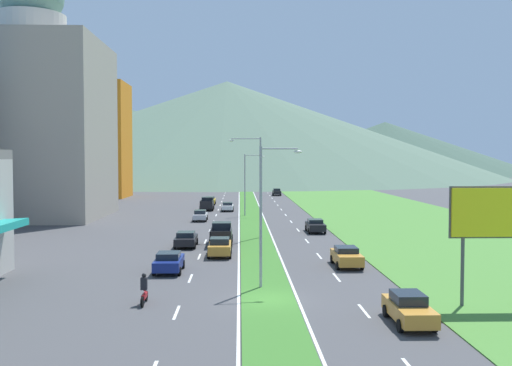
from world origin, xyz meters
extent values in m
plane|color=#424244|center=(0.00, 0.00, 0.00)|extent=(600.00, 600.00, 0.00)
cube|color=#387028|center=(0.00, 60.00, 0.03)|extent=(3.20, 240.00, 0.06)
cube|color=#477F33|center=(20.60, 60.00, 0.03)|extent=(24.00, 240.00, 0.06)
cube|color=silver|center=(-5.10, -2.57, 0.01)|extent=(0.16, 2.80, 0.01)
cube|color=silver|center=(-5.10, 6.15, 0.01)|extent=(0.16, 2.80, 0.01)
cube|color=silver|center=(-5.10, 14.86, 0.01)|extent=(0.16, 2.80, 0.01)
cube|color=silver|center=(-5.10, 23.58, 0.01)|extent=(0.16, 2.80, 0.01)
cube|color=silver|center=(-5.10, 32.29, 0.01)|extent=(0.16, 2.80, 0.01)
cube|color=silver|center=(-5.10, 41.01, 0.01)|extent=(0.16, 2.80, 0.01)
cube|color=silver|center=(-5.10, 49.72, 0.01)|extent=(0.16, 2.80, 0.01)
cube|color=silver|center=(-5.10, 58.44, 0.01)|extent=(0.16, 2.80, 0.01)
cube|color=silver|center=(-5.10, 67.15, 0.01)|extent=(0.16, 2.80, 0.01)
cube|color=silver|center=(-5.10, 75.87, 0.01)|extent=(0.16, 2.80, 0.01)
cube|color=silver|center=(-5.10, 84.58, 0.01)|extent=(0.16, 2.80, 0.01)
cube|color=silver|center=(-5.10, 93.30, 0.01)|extent=(0.16, 2.80, 0.01)
cube|color=silver|center=(-5.10, 102.01, 0.01)|extent=(0.16, 2.80, 0.01)
cube|color=silver|center=(-5.10, 110.73, 0.01)|extent=(0.16, 2.80, 0.01)
cube|color=silver|center=(5.10, -2.57, 0.01)|extent=(0.16, 2.80, 0.01)
cube|color=silver|center=(5.10, 6.15, 0.01)|extent=(0.16, 2.80, 0.01)
cube|color=silver|center=(5.10, 14.86, 0.01)|extent=(0.16, 2.80, 0.01)
cube|color=silver|center=(5.10, 23.58, 0.01)|extent=(0.16, 2.80, 0.01)
cube|color=silver|center=(5.10, 32.29, 0.01)|extent=(0.16, 2.80, 0.01)
cube|color=silver|center=(5.10, 41.01, 0.01)|extent=(0.16, 2.80, 0.01)
cube|color=silver|center=(5.10, 49.72, 0.01)|extent=(0.16, 2.80, 0.01)
cube|color=silver|center=(5.10, 58.44, 0.01)|extent=(0.16, 2.80, 0.01)
cube|color=silver|center=(5.10, 67.15, 0.01)|extent=(0.16, 2.80, 0.01)
cube|color=silver|center=(5.10, 75.87, 0.01)|extent=(0.16, 2.80, 0.01)
cube|color=silver|center=(5.10, 84.58, 0.01)|extent=(0.16, 2.80, 0.01)
cube|color=silver|center=(5.10, 93.30, 0.01)|extent=(0.16, 2.80, 0.01)
cube|color=silver|center=(5.10, 102.01, 0.01)|extent=(0.16, 2.80, 0.01)
cube|color=silver|center=(5.10, 110.73, 0.01)|extent=(0.16, 2.80, 0.01)
cube|color=silver|center=(-1.75, 60.00, 0.01)|extent=(0.16, 240.00, 0.01)
cube|color=silver|center=(1.75, 60.00, 0.01)|extent=(0.16, 240.00, 0.01)
cube|color=#9E9384|center=(-30.48, 47.42, 12.33)|extent=(19.29, 19.29, 24.65)
cylinder|color=beige|center=(-30.48, 47.42, 26.42)|extent=(9.29, 9.29, 3.54)
cube|color=orange|center=(-31.66, 88.68, 12.15)|extent=(12.11, 12.11, 24.31)
cone|color=#3D5647|center=(-83.51, 228.11, 21.06)|extent=(237.02, 237.02, 42.11)
cone|color=#516B56|center=(-7.21, 225.49, 21.55)|extent=(239.09, 239.09, 43.11)
cone|color=#3D5647|center=(76.83, 271.11, 13.92)|extent=(155.79, 155.79, 27.84)
cylinder|color=#99999E|center=(-0.33, 3.14, 4.55)|extent=(0.18, 0.18, 9.10)
cylinder|color=#99999E|center=(0.86, 3.19, 8.95)|extent=(2.37, 0.19, 0.10)
ellipsoid|color=silver|center=(2.04, 3.23, 8.75)|extent=(0.56, 0.28, 0.20)
cylinder|color=#99999E|center=(0.50, 25.90, 5.26)|extent=(0.18, 0.18, 10.52)
cylinder|color=#99999E|center=(-1.01, 26.01, 10.37)|extent=(3.03, 0.32, 0.10)
ellipsoid|color=silver|center=(-2.52, 26.12, 10.17)|extent=(0.56, 0.28, 0.20)
cylinder|color=#99999E|center=(-0.91, 48.67, 4.46)|extent=(0.18, 0.18, 8.91)
cylinder|color=#99999E|center=(0.37, 48.69, 8.76)|extent=(2.56, 0.14, 0.10)
ellipsoid|color=silver|center=(1.65, 48.71, 8.56)|extent=(0.56, 0.28, 0.20)
cylinder|color=#4C4C51|center=(10.81, -1.78, 1.98)|extent=(0.20, 0.20, 3.96)
cube|color=yellow|center=(12.44, -1.88, 5.32)|extent=(4.65, 0.16, 2.72)
cube|color=#4C4C51|center=(12.44, -1.76, 5.32)|extent=(4.85, 0.08, 2.92)
cube|color=black|center=(6.65, 93.15, 0.71)|extent=(1.72, 4.22, 0.78)
cube|color=black|center=(6.65, 93.32, 1.34)|extent=(1.48, 1.86, 0.48)
cylinder|color=black|center=(7.48, 91.85, 0.32)|extent=(0.22, 0.64, 0.64)
cylinder|color=black|center=(5.82, 91.85, 0.32)|extent=(0.22, 0.64, 0.64)
cylinder|color=black|center=(7.48, 94.46, 0.32)|extent=(0.22, 0.64, 0.64)
cylinder|color=black|center=(5.82, 94.46, 0.32)|extent=(0.22, 0.64, 0.64)
cube|color=navy|center=(-6.87, 8.43, 0.67)|extent=(1.88, 4.21, 0.70)
cube|color=black|center=(-6.87, 8.26, 1.25)|extent=(1.62, 1.85, 0.45)
cylinder|color=black|center=(-7.77, 9.73, 0.32)|extent=(0.22, 0.64, 0.64)
cylinder|color=black|center=(-5.96, 9.73, 0.32)|extent=(0.22, 0.64, 0.64)
cylinder|color=black|center=(-7.77, 7.13, 0.32)|extent=(0.22, 0.64, 0.64)
cylinder|color=black|center=(-5.96, 7.13, 0.32)|extent=(0.22, 0.64, 0.64)
cube|color=yellow|center=(-6.94, 68.86, 0.67)|extent=(1.76, 4.14, 0.69)
cube|color=black|center=(-6.94, 68.69, 1.23)|extent=(1.52, 1.82, 0.44)
cylinder|color=black|center=(-7.78, 70.14, 0.32)|extent=(0.22, 0.64, 0.64)
cylinder|color=black|center=(-6.09, 70.14, 0.32)|extent=(0.22, 0.64, 0.64)
cylinder|color=black|center=(-7.78, 67.57, 0.32)|extent=(0.22, 0.64, 0.64)
cylinder|color=black|center=(-6.09, 67.57, 0.32)|extent=(0.22, 0.64, 0.64)
cube|color=black|center=(-6.72, 20.24, 0.65)|extent=(1.88, 4.42, 0.66)
cube|color=black|center=(-6.72, 20.07, 1.21)|extent=(1.62, 1.94, 0.46)
cylinder|color=black|center=(-7.62, 21.61, 0.32)|extent=(0.22, 0.64, 0.64)
cylinder|color=black|center=(-5.81, 21.61, 0.32)|extent=(0.22, 0.64, 0.64)
cylinder|color=black|center=(-7.62, 18.87, 0.32)|extent=(0.22, 0.64, 0.64)
cylinder|color=black|center=(-5.81, 18.87, 0.32)|extent=(0.22, 0.64, 0.64)
cube|color=#B2B2B7|center=(-6.90, 42.39, 0.64)|extent=(1.70, 4.25, 0.64)
cube|color=black|center=(-6.90, 42.22, 1.21)|extent=(1.46, 1.87, 0.49)
cylinder|color=black|center=(-7.72, 43.71, 0.32)|extent=(0.22, 0.64, 0.64)
cylinder|color=black|center=(-6.08, 43.71, 0.32)|extent=(0.22, 0.64, 0.64)
cylinder|color=black|center=(-7.72, 41.08, 0.32)|extent=(0.22, 0.64, 0.64)
cylinder|color=black|center=(-6.08, 41.08, 0.32)|extent=(0.22, 0.64, 0.64)
cube|color=#C6842D|center=(-3.36, 15.06, 0.70)|extent=(1.86, 4.12, 0.77)
cube|color=black|center=(-3.36, 14.90, 1.34)|extent=(1.60, 1.81, 0.50)
cylinder|color=black|center=(-4.26, 16.34, 0.32)|extent=(0.22, 0.64, 0.64)
cylinder|color=black|center=(-2.47, 16.34, 0.32)|extent=(0.22, 0.64, 0.64)
cylinder|color=black|center=(-4.26, 13.79, 0.32)|extent=(0.22, 0.64, 0.64)
cylinder|color=black|center=(-2.47, 13.79, 0.32)|extent=(0.22, 0.64, 0.64)
cube|color=#C6842D|center=(6.82, -5.06, 0.68)|extent=(1.71, 4.29, 0.73)
cube|color=black|center=(6.82, -4.89, 1.31)|extent=(1.47, 1.89, 0.51)
cylinder|color=black|center=(7.64, -6.39, 0.32)|extent=(0.22, 0.64, 0.64)
cylinder|color=black|center=(5.99, -6.39, 0.32)|extent=(0.22, 0.64, 0.64)
cylinder|color=black|center=(7.64, -3.73, 0.32)|extent=(0.22, 0.64, 0.64)
cylinder|color=black|center=(5.99, -3.73, 0.32)|extent=(0.22, 0.64, 0.64)
cube|color=black|center=(6.85, 30.27, 0.69)|extent=(1.83, 4.41, 0.73)
cube|color=black|center=(6.85, 30.45, 1.26)|extent=(1.58, 1.94, 0.41)
cylinder|color=black|center=(7.73, 28.90, 0.32)|extent=(0.22, 0.64, 0.64)
cylinder|color=black|center=(5.98, 28.90, 0.32)|extent=(0.22, 0.64, 0.64)
cylinder|color=black|center=(7.73, 31.64, 0.32)|extent=(0.22, 0.64, 0.64)
cylinder|color=black|center=(5.98, 31.64, 0.32)|extent=(0.22, 0.64, 0.64)
cube|color=silver|center=(-3.54, 56.33, 0.63)|extent=(1.72, 4.13, 0.63)
cube|color=black|center=(-3.54, 56.16, 1.18)|extent=(1.48, 1.82, 0.45)
cylinder|color=black|center=(-4.37, 57.61, 0.32)|extent=(0.22, 0.64, 0.64)
cylinder|color=black|center=(-2.72, 57.61, 0.32)|extent=(0.22, 0.64, 0.64)
cylinder|color=black|center=(-4.37, 55.05, 0.32)|extent=(0.22, 0.64, 0.64)
cylinder|color=black|center=(-2.72, 55.05, 0.32)|extent=(0.22, 0.64, 0.64)
cube|color=#C6842D|center=(6.56, 10.16, 0.70)|extent=(1.86, 4.40, 0.77)
cube|color=black|center=(6.56, 10.34, 1.30)|extent=(1.60, 1.93, 0.42)
cylinder|color=black|center=(7.45, 8.80, 0.32)|extent=(0.22, 0.64, 0.64)
cylinder|color=black|center=(5.66, 8.80, 0.32)|extent=(0.22, 0.64, 0.64)
cylinder|color=black|center=(7.45, 11.52, 0.32)|extent=(0.22, 0.64, 0.64)
cylinder|color=black|center=(5.66, 11.52, 0.32)|extent=(0.22, 0.64, 0.64)
cube|color=black|center=(-3.45, 21.43, 0.80)|extent=(2.00, 5.40, 0.80)
cube|color=black|center=(-3.45, 23.03, 1.60)|extent=(1.84, 2.00, 0.80)
cube|color=black|center=(-4.39, 20.33, 1.42)|extent=(0.10, 3.20, 0.44)
cube|color=black|center=(-2.51, 20.33, 1.42)|extent=(0.10, 3.20, 0.44)
cube|color=black|center=(-3.45, 18.78, 1.42)|extent=(1.84, 0.10, 0.44)
cylinder|color=black|center=(-4.41, 23.05, 0.40)|extent=(0.26, 0.80, 0.80)
cylinder|color=black|center=(-2.49, 23.05, 0.40)|extent=(0.26, 0.80, 0.80)
cylinder|color=black|center=(-4.41, 19.81, 0.40)|extent=(0.26, 0.80, 0.80)
cylinder|color=black|center=(-2.49, 19.81, 0.40)|extent=(0.26, 0.80, 0.80)
cube|color=black|center=(-6.89, 57.96, 0.80)|extent=(2.00, 5.40, 0.80)
cube|color=black|center=(-6.89, 59.56, 1.60)|extent=(1.84, 2.00, 0.80)
cube|color=black|center=(-7.83, 56.86, 1.42)|extent=(0.10, 3.20, 0.44)
cube|color=black|center=(-5.95, 56.86, 1.42)|extent=(0.10, 3.20, 0.44)
cube|color=black|center=(-6.89, 55.31, 1.42)|extent=(1.84, 0.10, 0.44)
cylinder|color=black|center=(-7.85, 59.58, 0.40)|extent=(0.26, 0.80, 0.80)
cylinder|color=black|center=(-5.93, 59.58, 0.40)|extent=(0.26, 0.80, 0.80)
cylinder|color=black|center=(-7.85, 56.34, 0.40)|extent=(0.26, 0.80, 0.80)
cylinder|color=black|center=(-5.93, 56.34, 0.40)|extent=(0.26, 0.80, 0.80)
cylinder|color=black|center=(-7.13, -0.03, 0.30)|extent=(0.10, 0.60, 0.60)
cylinder|color=black|center=(-7.13, -1.43, 0.30)|extent=(0.12, 0.60, 0.60)
cube|color=maroon|center=(-7.13, -0.73, 0.47)|extent=(0.20, 1.12, 0.25)
ellipsoid|color=maroon|center=(-7.13, -0.53, 0.83)|extent=(0.24, 0.44, 0.24)
cube|color=black|center=(-7.13, -0.83, 1.20)|extent=(0.36, 0.28, 0.70)
sphere|color=black|center=(-7.13, -0.78, 1.67)|extent=(0.26, 0.26, 0.26)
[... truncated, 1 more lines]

